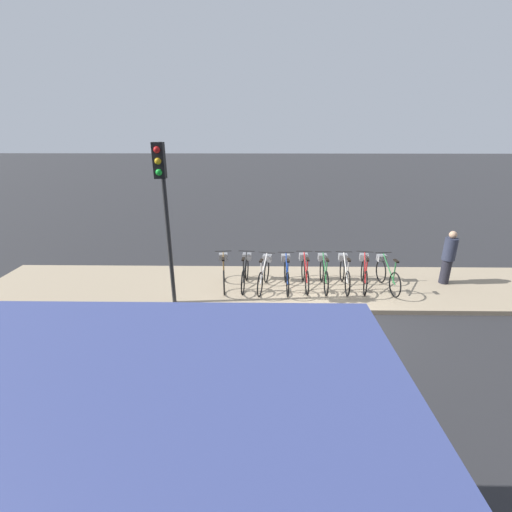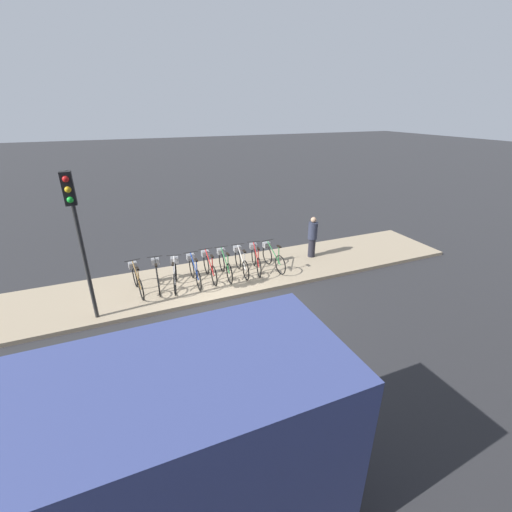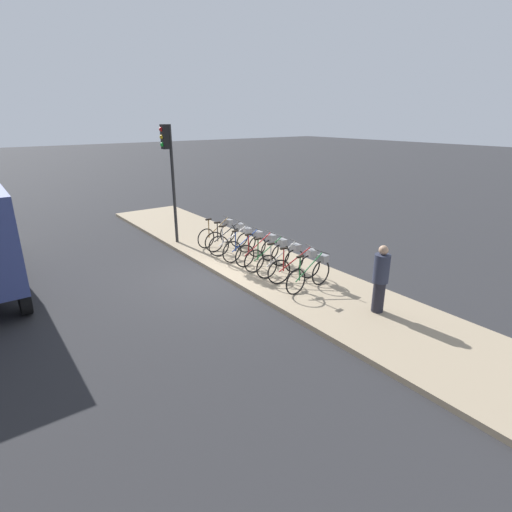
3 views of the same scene
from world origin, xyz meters
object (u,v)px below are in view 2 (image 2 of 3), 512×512
parked_bicycle_0 (137,279)px  pedestrian (312,236)px  parked_bicycle_4 (209,266)px  parked_bicycle_1 (157,275)px  parked_bicycle_5 (225,264)px  traffic_light (75,219)px  parked_bicycle_2 (175,274)px  parked_bicycle_8 (272,256)px  parked_bicycle_7 (256,258)px  parked_bicycle_6 (241,261)px  truck (108,476)px  parked_bicycle_3 (194,270)px

parked_bicycle_0 → pedestrian: pedestrian is taller
parked_bicycle_0 → parked_bicycle_4: size_ratio=1.00×
parked_bicycle_1 → parked_bicycle_5: size_ratio=1.00×
traffic_light → parked_bicycle_0: bearing=43.9°
pedestrian → traffic_light: bearing=-169.4°
parked_bicycle_2 → parked_bicycle_8: 3.35m
parked_bicycle_5 → parked_bicycle_7: (1.12, 0.03, 0.00)m
parked_bicycle_0 → parked_bicycle_2: 1.12m
parked_bicycle_2 → parked_bicycle_6: bearing=2.6°
parked_bicycle_7 → parked_bicycle_2: bearing=-177.5°
parked_bicycle_1 → parked_bicycle_8: bearing=-1.1°
parked_bicycle_7 → truck: truck is taller
parked_bicycle_8 → truck: 8.67m
parked_bicycle_5 → parked_bicycle_6: same height
parked_bicycle_8 → parked_bicycle_1: bearing=178.9°
parked_bicycle_0 → parked_bicycle_5: size_ratio=1.00×
parked_bicycle_3 → parked_bicycle_0: bearing=177.7°
parked_bicycle_2 → traffic_light: size_ratio=0.40×
parked_bicycle_1 → parked_bicycle_3: size_ratio=1.00×
parked_bicycle_2 → parked_bicycle_6: size_ratio=0.98×
parked_bicycle_0 → parked_bicycle_1: size_ratio=1.00×
parked_bicycle_8 → pedestrian: pedestrian is taller
parked_bicycle_3 → pedestrian: pedestrian is taller
pedestrian → parked_bicycle_1: bearing=-177.4°
parked_bicycle_0 → parked_bicycle_6: bearing=0.0°
truck → parked_bicycle_3: bearing=69.8°
parked_bicycle_0 → traffic_light: 2.83m
parked_bicycle_5 → parked_bicycle_7: size_ratio=1.02×
traffic_light → truck: bearing=-86.2°
parked_bicycle_8 → parked_bicycle_3: bearing=-179.7°
parked_bicycle_4 → traffic_light: 4.28m
parked_bicycle_1 → truck: truck is taller
parked_bicycle_2 → parked_bicycle_7: same height
truck → traffic_light: size_ratio=1.55×
parked_bicycle_3 → truck: (-2.50, -6.81, 1.00)m
parked_bicycle_2 → parked_bicycle_8: same height
parked_bicycle_2 → parked_bicycle_7: size_ratio=1.00×
parked_bicycle_2 → parked_bicycle_5: bearing=3.3°
parked_bicycle_1 → parked_bicycle_4: same height
parked_bicycle_7 → parked_bicycle_8: (0.59, -0.08, 0.00)m
parked_bicycle_8 → traffic_light: 6.18m
parked_bicycle_0 → truck: 7.00m
parked_bicycle_3 → parked_bicycle_7: size_ratio=1.02×
parked_bicycle_6 → pedestrian: bearing=5.3°
parked_bicycle_2 → parked_bicycle_7: bearing=2.5°
truck → parked_bicycle_5: bearing=62.8°
parked_bicycle_7 → pedestrian: size_ratio=1.01×
parked_bicycle_2 → parked_bicycle_5: same height
parked_bicycle_4 → parked_bicycle_2: bearing=-173.6°
parked_bicycle_1 → traffic_light: traffic_light is taller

